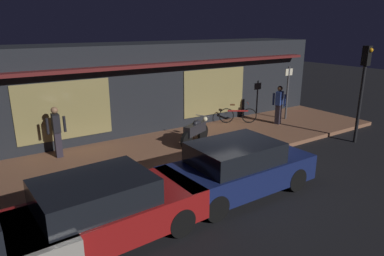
{
  "coord_description": "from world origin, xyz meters",
  "views": [
    {
      "loc": [
        -5.88,
        -6.92,
        4.27
      ],
      "look_at": [
        0.29,
        2.4,
        0.95
      ],
      "focal_mm": 32.23,
      "sensor_mm": 36.0,
      "label": 1
    }
  ],
  "objects_px": {
    "person_photographer": "(57,131)",
    "person_bystander": "(279,104)",
    "bicycle_parked": "(238,115)",
    "motorcycle": "(195,131)",
    "sign_post": "(288,90)",
    "parked_car_across": "(237,168)",
    "parked_car_far": "(101,211)",
    "traffic_light_pole": "(364,77)"
  },
  "relations": [
    {
      "from": "person_photographer",
      "to": "person_bystander",
      "type": "xyz_separation_m",
      "value": [
        8.96,
        -1.18,
        0.0
      ]
    },
    {
      "from": "person_photographer",
      "to": "bicycle_parked",
      "type": "bearing_deg",
      "value": -0.87
    },
    {
      "from": "motorcycle",
      "to": "sign_post",
      "type": "distance_m",
      "value": 5.55
    },
    {
      "from": "sign_post",
      "to": "motorcycle",
      "type": "bearing_deg",
      "value": -173.37
    },
    {
      "from": "person_photographer",
      "to": "parked_car_across",
      "type": "xyz_separation_m",
      "value": [
        3.37,
        -4.95,
        -0.32
      ]
    },
    {
      "from": "sign_post",
      "to": "parked_car_far",
      "type": "distance_m",
      "value": 11.11
    },
    {
      "from": "parked_car_far",
      "to": "motorcycle",
      "type": "bearing_deg",
      "value": 37.58
    },
    {
      "from": "sign_post",
      "to": "parked_car_far",
      "type": "height_order",
      "value": "sign_post"
    },
    {
      "from": "motorcycle",
      "to": "parked_car_across",
      "type": "xyz_separation_m",
      "value": [
        -1.05,
        -3.52,
        0.06
      ]
    },
    {
      "from": "traffic_light_pole",
      "to": "bicycle_parked",
      "type": "bearing_deg",
      "value": 119.0
    },
    {
      "from": "motorcycle",
      "to": "sign_post",
      "type": "height_order",
      "value": "sign_post"
    },
    {
      "from": "person_photographer",
      "to": "parked_car_across",
      "type": "relative_size",
      "value": 0.41
    },
    {
      "from": "person_photographer",
      "to": "traffic_light_pole",
      "type": "height_order",
      "value": "traffic_light_pole"
    },
    {
      "from": "bicycle_parked",
      "to": "person_photographer",
      "type": "bearing_deg",
      "value": 179.13
    },
    {
      "from": "sign_post",
      "to": "parked_car_across",
      "type": "distance_m",
      "value": 7.75
    },
    {
      "from": "motorcycle",
      "to": "bicycle_parked",
      "type": "height_order",
      "value": "motorcycle"
    },
    {
      "from": "person_photographer",
      "to": "traffic_light_pole",
      "type": "xyz_separation_m",
      "value": [
        9.87,
        -4.27,
        1.45
      ]
    },
    {
      "from": "motorcycle",
      "to": "parked_car_across",
      "type": "bearing_deg",
      "value": -106.69
    },
    {
      "from": "person_photographer",
      "to": "sign_post",
      "type": "relative_size",
      "value": 0.7
    },
    {
      "from": "bicycle_parked",
      "to": "person_photographer",
      "type": "height_order",
      "value": "person_photographer"
    },
    {
      "from": "person_bystander",
      "to": "parked_car_far",
      "type": "relative_size",
      "value": 0.4
    },
    {
      "from": "person_bystander",
      "to": "sign_post",
      "type": "height_order",
      "value": "sign_post"
    },
    {
      "from": "person_bystander",
      "to": "sign_post",
      "type": "distance_m",
      "value": 1.1
    },
    {
      "from": "traffic_light_pole",
      "to": "parked_car_far",
      "type": "bearing_deg",
      "value": -175.37
    },
    {
      "from": "parked_car_across",
      "to": "bicycle_parked",
      "type": "bearing_deg",
      "value": 49.05
    },
    {
      "from": "parked_car_far",
      "to": "parked_car_across",
      "type": "xyz_separation_m",
      "value": [
        3.71,
        0.15,
        0.0
      ]
    },
    {
      "from": "motorcycle",
      "to": "bicycle_parked",
      "type": "relative_size",
      "value": 1.15
    },
    {
      "from": "person_bystander",
      "to": "bicycle_parked",
      "type": "bearing_deg",
      "value": 142.53
    },
    {
      "from": "sign_post",
      "to": "person_photographer",
      "type": "bearing_deg",
      "value": 175.37
    },
    {
      "from": "sign_post",
      "to": "traffic_light_pole",
      "type": "relative_size",
      "value": 0.67
    },
    {
      "from": "person_bystander",
      "to": "sign_post",
      "type": "xyz_separation_m",
      "value": [
        0.92,
        0.38,
        0.48
      ]
    },
    {
      "from": "motorcycle",
      "to": "sign_post",
      "type": "xyz_separation_m",
      "value": [
        5.45,
        0.63,
        0.86
      ]
    },
    {
      "from": "parked_car_far",
      "to": "person_bystander",
      "type": "bearing_deg",
      "value": 22.84
    },
    {
      "from": "person_bystander",
      "to": "traffic_light_pole",
      "type": "bearing_deg",
      "value": -73.56
    },
    {
      "from": "person_bystander",
      "to": "motorcycle",
      "type": "bearing_deg",
      "value": -176.84
    },
    {
      "from": "sign_post",
      "to": "parked_car_far",
      "type": "xyz_separation_m",
      "value": [
        -10.21,
        -4.3,
        -0.81
      ]
    },
    {
      "from": "sign_post",
      "to": "bicycle_parked",
      "type": "bearing_deg",
      "value": 163.5
    },
    {
      "from": "parked_car_across",
      "to": "traffic_light_pole",
      "type": "bearing_deg",
      "value": 5.94
    },
    {
      "from": "person_bystander",
      "to": "parked_car_far",
      "type": "height_order",
      "value": "person_bystander"
    },
    {
      "from": "parked_car_far",
      "to": "traffic_light_pole",
      "type": "bearing_deg",
      "value": 4.63
    },
    {
      "from": "traffic_light_pole",
      "to": "parked_car_far",
      "type": "height_order",
      "value": "traffic_light_pole"
    },
    {
      "from": "bicycle_parked",
      "to": "sign_post",
      "type": "bearing_deg",
      "value": -16.5
    }
  ]
}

